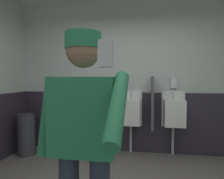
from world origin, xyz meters
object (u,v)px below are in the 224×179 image
object	(u,v)px
urinal_middle	(174,112)
person	(83,133)
urinal_left	(131,111)
cell_phone	(105,53)
soap_dispenser	(174,83)
trash_bin	(26,134)

from	to	relation	value
urinal_middle	person	xyz separation A→B (m)	(-0.92, -2.26, 0.21)
urinal_left	cell_phone	bearing A→B (deg)	-88.29
urinal_left	cell_phone	xyz separation A→B (m)	(0.08, -2.76, 0.67)
person	soap_dispenser	size ratio (longest dim) A/B	9.20
soap_dispenser	urinal_left	bearing A→B (deg)	-171.00
urinal_middle	trash_bin	xyz separation A→B (m)	(-2.58, -0.33, -0.41)
person	trash_bin	distance (m)	2.62
person	urinal_middle	bearing A→B (deg)	67.86
soap_dispenser	person	bearing A→B (deg)	-111.21
cell_phone	urinal_left	bearing A→B (deg)	99.58
urinal_middle	person	distance (m)	2.45
person	cell_phone	xyz separation A→B (m)	(0.25, -0.50, 0.46)
urinal_left	person	bearing A→B (deg)	-94.26
urinal_left	cell_phone	size ratio (longest dim) A/B	11.27
cell_phone	trash_bin	world-z (taller)	cell_phone
cell_phone	trash_bin	bearing A→B (deg)	136.14
cell_phone	soap_dispenser	xyz separation A→B (m)	(0.67, 2.88, -0.16)
cell_phone	trash_bin	distance (m)	3.28
trash_bin	soap_dispenser	world-z (taller)	soap_dispenser
cell_phone	person	bearing A→B (deg)	124.41
urinal_left	soap_dispenser	size ratio (longest dim) A/B	6.89
trash_bin	soap_dispenser	xyz separation A→B (m)	(2.59, 0.45, 0.92)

